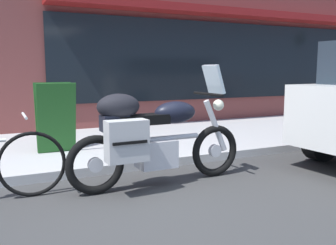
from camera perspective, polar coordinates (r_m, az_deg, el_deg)
The scene contains 3 objects.
ground_plane at distance 3.70m, azimuth -3.21°, elevation -13.24°, with size 80.00×80.00×0.00m, color #383838.
touring_motorcycle at distance 4.24m, azimuth -2.61°, elevation -1.92°, with size 2.20×0.70×1.40m.
sandwich_board_sign at distance 5.79m, azimuth -16.81°, elevation 0.76°, with size 0.55×0.43×1.03m.
Camera 1 is at (-1.30, -3.19, 1.35)m, focal length 39.89 mm.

